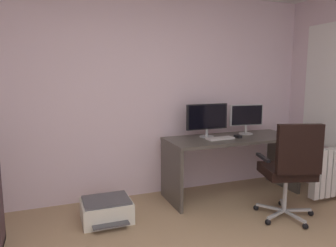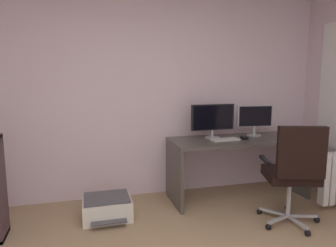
# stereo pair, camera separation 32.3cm
# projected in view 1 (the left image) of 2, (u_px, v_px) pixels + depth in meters

# --- Properties ---
(wall_back) EXTENTS (5.02, 0.10, 2.52)m
(wall_back) POSITION_uv_depth(u_px,v_px,m) (123.00, 96.00, 3.80)
(wall_back) COLOR silver
(wall_back) RESTS_ON ground
(desk) EXTENTS (1.67, 0.66, 0.74)m
(desk) POSITION_uv_depth(u_px,v_px,m) (232.00, 152.00, 3.92)
(desk) COLOR #4A453E
(desk) RESTS_ON ground
(monitor_main) EXTENTS (0.55, 0.18, 0.41)m
(monitor_main) POSITION_uv_depth(u_px,v_px,m) (207.00, 118.00, 3.88)
(monitor_main) COLOR #B2B5B7
(monitor_main) RESTS_ON desk
(monitor_secondary) EXTENTS (0.46, 0.18, 0.39)m
(monitor_secondary) POSITION_uv_depth(u_px,v_px,m) (246.00, 117.00, 4.08)
(monitor_secondary) COLOR #B2B5B7
(monitor_secondary) RESTS_ON desk
(keyboard) EXTENTS (0.35, 0.15, 0.02)m
(keyboard) POSITION_uv_depth(u_px,v_px,m) (220.00, 138.00, 3.77)
(keyboard) COLOR silver
(keyboard) RESTS_ON desk
(computer_mouse) EXTENTS (0.06, 0.10, 0.03)m
(computer_mouse) POSITION_uv_depth(u_px,v_px,m) (238.00, 136.00, 3.86)
(computer_mouse) COLOR black
(computer_mouse) RESTS_ON desk
(office_chair) EXTENTS (0.63, 0.62, 1.04)m
(office_chair) POSITION_uv_depth(u_px,v_px,m) (291.00, 166.00, 3.18)
(office_chair) COLOR #B7BABC
(office_chair) RESTS_ON ground
(printer) EXTENTS (0.51, 0.49, 0.24)m
(printer) POSITION_uv_depth(u_px,v_px,m) (107.00, 210.00, 3.25)
(printer) COLOR white
(printer) RESTS_ON ground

